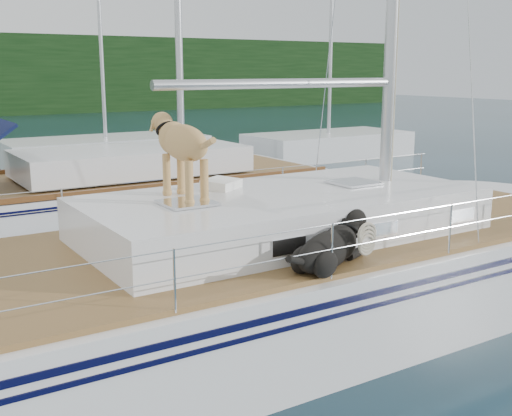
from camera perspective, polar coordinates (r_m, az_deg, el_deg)
ground at (r=8.51m, az=-2.16°, el=-11.23°), size 120.00×120.00×0.00m
main_sailboat at (r=8.30m, az=-1.67°, el=-6.77°), size 12.00×3.88×14.01m
neighbor_sailboat at (r=13.97m, az=-15.01°, el=0.41°), size 11.00×3.50×13.30m
bg_boat_center at (r=24.27m, az=-13.17°, el=4.96°), size 7.20×3.00×11.65m
bg_boat_east at (r=25.53m, az=6.44°, el=5.56°), size 6.40×3.00×11.65m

